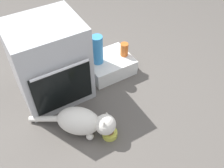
{
  "coord_description": "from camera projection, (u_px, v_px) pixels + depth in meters",
  "views": [
    {
      "loc": [
        -0.42,
        -1.39,
        1.83
      ],
      "look_at": [
        0.37,
        -0.05,
        0.25
      ],
      "focal_mm": 40.78,
      "sensor_mm": 36.0,
      "label": 1
    }
  ],
  "objects": [
    {
      "name": "oven",
      "position": [
        50.0,
        62.0,
        2.22
      ],
      "size": [
        0.61,
        0.57,
        0.76
      ],
      "color": "#B7BABF",
      "rests_on": "ground"
    },
    {
      "name": "ground",
      "position": [
        74.0,
        115.0,
        2.29
      ],
      "size": [
        8.0,
        8.0,
        0.0
      ],
      "primitive_type": "plane",
      "color": "#56514C"
    },
    {
      "name": "pantry_cabinet",
      "position": [
        109.0,
        65.0,
        2.65
      ],
      "size": [
        0.46,
        0.38,
        0.17
      ],
      "primitive_type": "cube",
      "color": "white",
      "rests_on": "ground"
    },
    {
      "name": "cat",
      "position": [
        83.0,
        122.0,
        2.08
      ],
      "size": [
        0.61,
        0.57,
        0.25
      ],
      "rotation": [
        0.0,
        0.0,
        -0.75
      ],
      "color": "silver",
      "rests_on": "ground"
    },
    {
      "name": "water_bottle",
      "position": [
        97.0,
        50.0,
        2.45
      ],
      "size": [
        0.11,
        0.11,
        0.3
      ],
      "primitive_type": "cylinder",
      "color": "#388CD1",
      "rests_on": "pantry_cabinet"
    },
    {
      "name": "food_bowl",
      "position": [
        110.0,
        133.0,
        2.12
      ],
      "size": [
        0.13,
        0.13,
        0.08
      ],
      "color": "#D1D14C",
      "rests_on": "ground"
    },
    {
      "name": "sauce_jar",
      "position": [
        124.0,
        49.0,
        2.58
      ],
      "size": [
        0.08,
        0.08,
        0.14
      ],
      "primitive_type": "cylinder",
      "color": "#D16023",
      "rests_on": "pantry_cabinet"
    }
  ]
}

